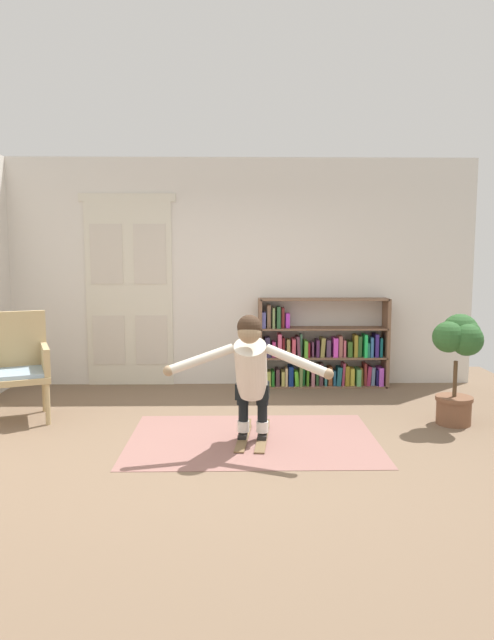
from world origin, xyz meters
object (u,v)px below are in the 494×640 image
object	(u,v)px
wicker_chair	(17,363)
skis_pair	(253,436)
potted_plant	(459,352)
person_skier	(251,368)
bookshelf	(320,352)

from	to	relation	value
wicker_chair	skis_pair	size ratio (longest dim) A/B	1.33
wicker_chair	skis_pair	distance (m)	2.56
wicker_chair	skis_pair	xyz separation A→B (m)	(2.40, -0.68, -0.56)
potted_plant	person_skier	size ratio (longest dim) A/B	0.79
wicker_chair	person_skier	distance (m)	2.54
potted_plant	person_skier	distance (m)	2.15
wicker_chair	person_skier	world-z (taller)	person_skier
potted_plant	skis_pair	world-z (taller)	potted_plant
bookshelf	potted_plant	distance (m)	2.03
bookshelf	wicker_chair	size ratio (longest dim) A/B	1.50
bookshelf	wicker_chair	world-z (taller)	bookshelf
person_skier	bookshelf	bearing A→B (deg)	67.34
wicker_chair	person_skier	xyz separation A→B (m)	(2.38, -0.89, 0.13)
skis_pair	person_skier	world-z (taller)	person_skier
person_skier	wicker_chair	bearing A→B (deg)	159.56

